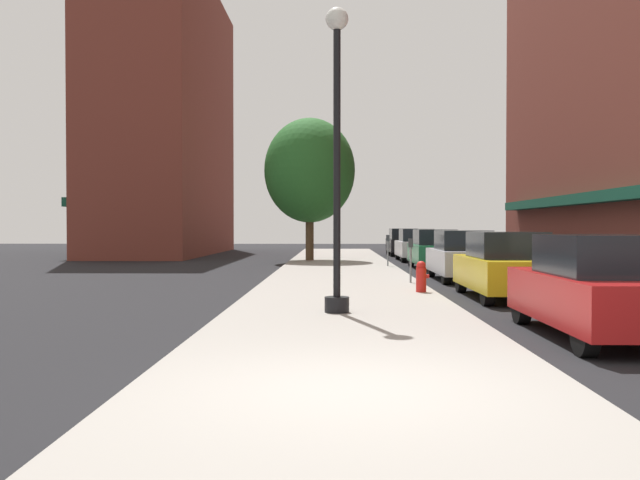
{
  "coord_description": "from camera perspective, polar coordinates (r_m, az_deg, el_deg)",
  "views": [
    {
      "loc": [
        -0.23,
        -7.05,
        1.79
      ],
      "look_at": [
        -0.72,
        17.47,
        1.3
      ],
      "focal_mm": 38.55,
      "sensor_mm": 36.0,
      "label": 1
    }
  ],
  "objects": [
    {
      "name": "car_silver",
      "position": [
        23.11,
        11.71,
        -1.32
      ],
      "size": [
        1.8,
        4.3,
        1.66
      ],
      "rotation": [
        0.0,
        0.0,
        -0.0
      ],
      "color": "black",
      "rests_on": "ground"
    },
    {
      "name": "car_white",
      "position": [
        35.76,
        7.95,
        -0.44
      ],
      "size": [
        1.8,
        4.3,
        1.66
      ],
      "rotation": [
        0.0,
        0.0,
        0.01
      ],
      "color": "black",
      "rests_on": "ground"
    },
    {
      "name": "ground_plane",
      "position": [
        25.47,
        10.73,
        -2.91
      ],
      "size": [
        90.0,
        90.0,
        0.0
      ],
      "primitive_type": "plane",
      "color": "black"
    },
    {
      "name": "car_green",
      "position": [
        29.36,
        9.44,
        -0.79
      ],
      "size": [
        1.8,
        4.3,
        1.66
      ],
      "rotation": [
        0.0,
        0.0,
        -0.03
      ],
      "color": "black",
      "rests_on": "ground"
    },
    {
      "name": "parking_meter_far",
      "position": [
        29.1,
        5.65,
        -0.52
      ],
      "size": [
        0.14,
        0.09,
        1.31
      ],
      "color": "slate",
      "rests_on": "sidewalk_slab"
    },
    {
      "name": "lamppost",
      "position": [
        13.4,
        1.42,
        7.18
      ],
      "size": [
        0.48,
        0.48,
        5.9
      ],
      "color": "black",
      "rests_on": "sidewalk_slab"
    },
    {
      "name": "fire_hydrant",
      "position": [
        17.67,
        8.4,
        -3.0
      ],
      "size": [
        0.33,
        0.26,
        0.79
      ],
      "color": "red",
      "rests_on": "sidewalk_slab"
    },
    {
      "name": "car_black",
      "position": [
        42.23,
        6.91,
        -0.2
      ],
      "size": [
        1.8,
        4.3,
        1.66
      ],
      "rotation": [
        0.0,
        0.0,
        -0.02
      ],
      "color": "black",
      "rests_on": "ground"
    },
    {
      "name": "car_yellow",
      "position": [
        17.56,
        15.1,
        -2.11
      ],
      "size": [
        1.8,
        4.3,
        1.66
      ],
      "rotation": [
        0.0,
        0.0,
        0.02
      ],
      "color": "black",
      "rests_on": "ground"
    },
    {
      "name": "sidewalk_slab",
      "position": [
        26.11,
        1.66,
        -2.66
      ],
      "size": [
        4.8,
        50.0,
        0.12
      ],
      "primitive_type": "cube",
      "color": "gray",
      "rests_on": "ground"
    },
    {
      "name": "parking_meter_near",
      "position": [
        20.53,
        7.53,
        -1.22
      ],
      "size": [
        0.14,
        0.09,
        1.31
      ],
      "color": "slate",
      "rests_on": "sidewalk_slab"
    },
    {
      "name": "building_far_background",
      "position": [
        45.86,
        -12.64,
        9.67
      ],
      "size": [
        6.8,
        18.0,
        17.26
      ],
      "color": "brown",
      "rests_on": "ground"
    },
    {
      "name": "car_red",
      "position": [
        11.84,
        22.13,
        -3.71
      ],
      "size": [
        1.8,
        4.3,
        1.66
      ],
      "rotation": [
        0.0,
        0.0,
        -0.03
      ],
      "color": "black",
      "rests_on": "ground"
    },
    {
      "name": "tree_near",
      "position": [
        34.01,
        -0.87,
        5.78
      ],
      "size": [
        4.48,
        4.48,
        7.01
      ],
      "color": "#4C3823",
      "rests_on": "sidewalk_slab"
    }
  ]
}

